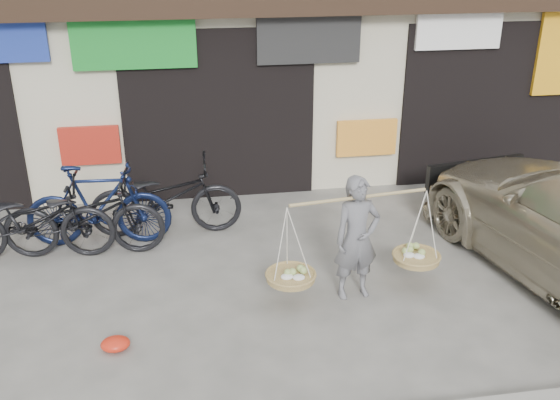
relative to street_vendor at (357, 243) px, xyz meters
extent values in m
plane|color=slate|center=(-1.34, -0.19, -0.69)|extent=(70.00, 70.00, 0.00)
cube|color=black|center=(-1.34, 3.16, 2.36)|extent=(14.00, 0.35, 0.35)
cube|color=black|center=(-1.34, 3.56, 0.66)|extent=(3.00, 0.60, 2.70)
cube|color=black|center=(3.16, 3.56, 0.66)|extent=(3.00, 0.60, 2.70)
cube|color=#198D2B|center=(-2.54, 3.23, 1.81)|extent=(1.80, 0.08, 0.70)
cube|color=#262626|center=(0.06, 3.23, 1.81)|extent=(1.60, 0.08, 0.70)
cube|color=white|center=(2.46, 3.23, 1.91)|extent=(1.40, 0.08, 0.60)
cube|color=red|center=(-3.34, 3.23, 0.31)|extent=(0.90, 0.08, 0.60)
cube|color=#FA9E31|center=(1.06, 3.23, 0.21)|extent=(1.00, 0.08, 0.60)
imported|color=slate|center=(0.00, 0.00, 0.07)|extent=(0.60, 0.43, 1.52)
cylinder|color=tan|center=(0.00, 0.00, 0.58)|extent=(1.64, 0.25, 0.04)
cylinder|color=#A6894F|center=(-0.79, -0.10, -0.31)|extent=(0.56, 0.56, 0.07)
ellipsoid|color=#A5BF66|center=(-0.79, -0.10, -0.25)|extent=(0.39, 0.39, 0.10)
cylinder|color=#A6894F|center=(0.79, 0.10, -0.31)|extent=(0.56, 0.56, 0.07)
ellipsoid|color=#A5BF66|center=(0.79, 0.10, -0.25)|extent=(0.39, 0.39, 0.10)
imported|color=black|center=(-3.94, 1.57, -0.14)|extent=(2.15, 0.85, 1.11)
imported|color=#111B3F|center=(-3.12, 1.84, -0.10)|extent=(1.99, 0.67, 1.18)
imported|color=black|center=(-2.21, 2.04, -0.13)|extent=(2.15, 0.80, 1.12)
imported|color=black|center=(-3.29, 1.57, -0.14)|extent=(2.15, 0.85, 1.11)
cube|color=black|center=(2.54, 2.24, -0.14)|extent=(1.69, 0.40, 0.45)
cube|color=silver|center=(2.53, 2.31, -0.24)|extent=(0.45, 0.10, 0.12)
ellipsoid|color=red|center=(-2.75, -0.64, -0.62)|extent=(0.31, 0.25, 0.14)
camera|label=1|loc=(-1.91, -6.22, 3.35)|focal=40.00mm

